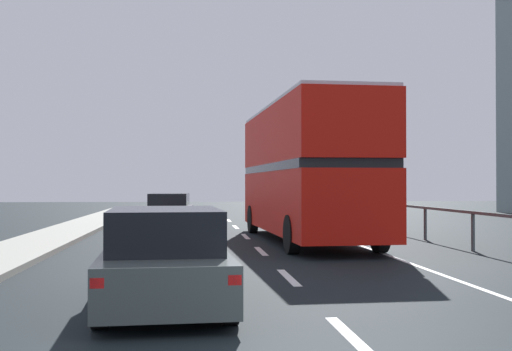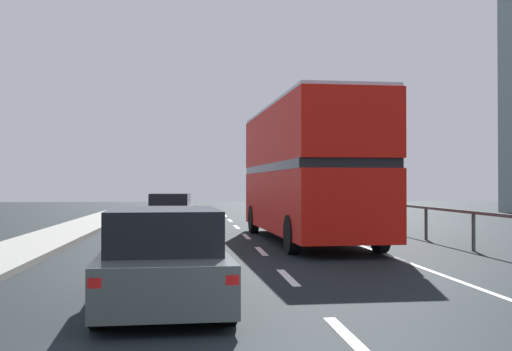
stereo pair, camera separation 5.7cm
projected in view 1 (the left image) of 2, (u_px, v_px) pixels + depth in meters
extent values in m
cube|color=silver|center=(352.00, 337.00, 7.48)|extent=(0.16, 2.21, 0.01)
cube|color=silver|center=(288.00, 277.00, 12.29)|extent=(0.16, 2.21, 0.01)
cube|color=silver|center=(261.00, 251.00, 17.10)|extent=(0.16, 2.21, 0.01)
cube|color=silver|center=(245.00, 236.00, 21.92)|extent=(0.16, 2.21, 0.01)
cube|color=silver|center=(236.00, 227.00, 26.73)|extent=(0.16, 2.21, 0.01)
cube|color=silver|center=(229.00, 220.00, 31.54)|extent=(0.16, 2.21, 0.01)
cube|color=silver|center=(224.00, 216.00, 36.35)|extent=(0.16, 2.21, 0.01)
cube|color=silver|center=(401.00, 260.00, 15.13)|extent=(0.12, 46.00, 0.01)
cube|color=#485154|center=(505.00, 216.00, 15.40)|extent=(0.08, 42.00, 0.08)
cylinder|color=#485154|center=(473.00, 232.00, 17.14)|extent=(0.10, 0.10, 1.03)
cylinder|color=#485154|center=(425.00, 224.00, 20.62)|extent=(0.10, 0.10, 1.03)
cylinder|color=#485154|center=(391.00, 218.00, 24.10)|extent=(0.10, 0.10, 1.03)
cylinder|color=#485154|center=(366.00, 214.00, 27.58)|extent=(0.10, 0.10, 1.03)
cylinder|color=#485154|center=(346.00, 210.00, 31.06)|extent=(0.10, 0.10, 1.03)
cylinder|color=#485154|center=(331.00, 208.00, 34.54)|extent=(0.10, 0.10, 1.03)
cube|color=red|center=(306.00, 201.00, 19.99)|extent=(2.97, 10.24, 1.82)
cube|color=black|center=(306.00, 168.00, 20.01)|extent=(2.98, 9.83, 0.24)
cube|color=red|center=(306.00, 137.00, 20.02)|extent=(2.97, 10.24, 1.70)
cube|color=silver|center=(306.00, 108.00, 20.03)|extent=(2.91, 10.03, 0.10)
cube|color=black|center=(277.00, 195.00, 24.99)|extent=(2.28, 0.14, 1.27)
cube|color=yellow|center=(277.00, 135.00, 25.02)|extent=(1.52, 0.11, 0.28)
cylinder|color=black|center=(253.00, 219.00, 23.44)|extent=(0.32, 1.01, 1.00)
cylinder|color=black|center=(315.00, 219.00, 23.78)|extent=(0.32, 1.01, 1.00)
cylinder|color=black|center=(292.00, 234.00, 16.39)|extent=(0.32, 1.01, 1.00)
cylinder|color=black|center=(380.00, 233.00, 16.72)|extent=(0.32, 1.01, 1.00)
cube|color=#414B4A|center=(165.00, 270.00, 9.57)|extent=(1.99, 4.56, 0.65)
cube|color=black|center=(165.00, 229.00, 9.35)|extent=(1.68, 2.54, 0.60)
cube|color=red|center=(97.00, 283.00, 7.27)|extent=(0.16, 0.07, 0.12)
cube|color=red|center=(235.00, 280.00, 7.51)|extent=(0.16, 0.07, 0.12)
cylinder|color=black|center=(116.00, 270.00, 10.96)|extent=(0.23, 0.65, 0.64)
cylinder|color=black|center=(210.00, 268.00, 11.20)|extent=(0.23, 0.65, 0.64)
cylinder|color=black|center=(100.00, 303.00, 7.92)|extent=(0.23, 0.65, 0.64)
cylinder|color=black|center=(230.00, 299.00, 8.17)|extent=(0.23, 0.65, 0.64)
cube|color=#4B4551|center=(170.00, 214.00, 28.02)|extent=(2.05, 4.66, 0.64)
cube|color=black|center=(169.00, 200.00, 27.80)|extent=(1.73, 2.59, 0.57)
cube|color=red|center=(145.00, 212.00, 25.73)|extent=(0.16, 0.07, 0.12)
cube|color=red|center=(185.00, 212.00, 25.81)|extent=(0.16, 0.07, 0.12)
cylinder|color=black|center=(154.00, 216.00, 29.56)|extent=(0.23, 0.65, 0.64)
cylinder|color=black|center=(191.00, 216.00, 29.65)|extent=(0.23, 0.65, 0.64)
cylinder|color=black|center=(146.00, 220.00, 26.39)|extent=(0.23, 0.65, 0.64)
cylinder|color=black|center=(187.00, 220.00, 26.48)|extent=(0.23, 0.65, 0.64)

